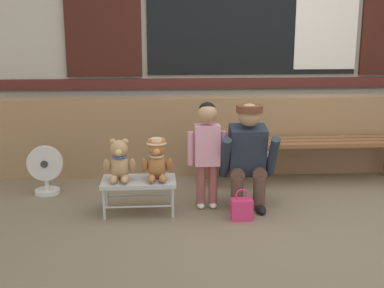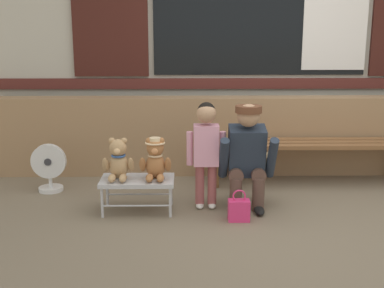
{
  "view_description": "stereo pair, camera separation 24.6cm",
  "coord_description": "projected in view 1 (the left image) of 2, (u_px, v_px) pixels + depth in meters",
  "views": [
    {
      "loc": [
        -1.1,
        -3.95,
        1.61
      ],
      "look_at": [
        -0.79,
        0.51,
        0.55
      ],
      "focal_mm": 47.23,
      "sensor_mm": 36.0,
      "label": 1
    },
    {
      "loc": [
        -0.86,
        -3.96,
        1.61
      ],
      "look_at": [
        -0.79,
        0.51,
        0.55
      ],
      "focal_mm": 47.23,
      "sensor_mm": 36.0,
      "label": 2
    }
  ],
  "objects": [
    {
      "name": "wooden_bench_long",
      "position": [
        305.0,
        146.0,
        5.26
      ],
      "size": [
        2.1,
        0.4,
        0.44
      ],
      "color": "brown",
      "rests_on": "ground"
    },
    {
      "name": "brick_low_wall",
      "position": [
        257.0,
        135.0,
        5.57
      ],
      "size": [
        6.77,
        0.25,
        0.85
      ],
      "primitive_type": "cube",
      "color": "#997551",
      "rests_on": "ground"
    },
    {
      "name": "teddy_bear_with_hat",
      "position": [
        157.0,
        160.0,
        4.35
      ],
      "size": [
        0.28,
        0.27,
        0.36
      ],
      "color": "#A86B3D",
      "rests_on": "small_display_bench"
    },
    {
      "name": "teddy_bear_plain",
      "position": [
        120.0,
        162.0,
        4.33
      ],
      "size": [
        0.28,
        0.26,
        0.36
      ],
      "color": "tan",
      "rests_on": "small_display_bench"
    },
    {
      "name": "adult_crouching",
      "position": [
        248.0,
        155.0,
        4.48
      ],
      "size": [
        0.5,
        0.49,
        0.95
      ],
      "color": "brown",
      "rests_on": "ground"
    },
    {
      "name": "child_standing",
      "position": [
        207.0,
        144.0,
        4.43
      ],
      "size": [
        0.35,
        0.18,
        0.96
      ],
      "color": "#994C4C",
      "rests_on": "ground"
    },
    {
      "name": "handbag_on_ground",
      "position": [
        242.0,
        209.0,
        4.26
      ],
      "size": [
        0.18,
        0.11,
        0.27
      ],
      "color": "#E53370",
      "rests_on": "ground"
    },
    {
      "name": "floor_fan",
      "position": [
        46.0,
        170.0,
        4.87
      ],
      "size": [
        0.34,
        0.24,
        0.48
      ],
      "color": "silver",
      "rests_on": "ground"
    },
    {
      "name": "small_display_bench",
      "position": [
        139.0,
        183.0,
        4.39
      ],
      "size": [
        0.64,
        0.36,
        0.3
      ],
      "color": "#BCBCC1",
      "rests_on": "ground"
    },
    {
      "name": "ground_plane",
      "position": [
        289.0,
        219.0,
        4.28
      ],
      "size": [
        60.0,
        60.0,
        0.0
      ],
      "primitive_type": "plane",
      "color": "#756651"
    },
    {
      "name": "shop_facade",
      "position": [
        252.0,
        5.0,
        5.75
      ],
      "size": [
        6.91,
        0.26,
        3.64
      ],
      "color": "#B7B2A3",
      "rests_on": "ground"
    }
  ]
}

